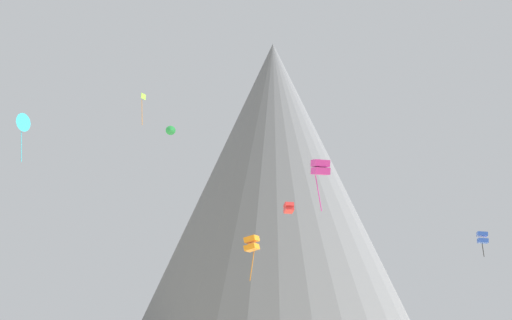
{
  "coord_description": "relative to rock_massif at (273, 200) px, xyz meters",
  "views": [
    {
      "loc": [
        9.0,
        -30.17,
        2.0
      ],
      "look_at": [
        -0.12,
        48.28,
        23.65
      ],
      "focal_mm": 42.97,
      "sensor_mm": 36.0,
      "label": 1
    }
  ],
  "objects": [
    {
      "name": "kite_orange_low",
      "position": [
        4.26,
        -73.96,
        -19.57
      ],
      "size": [
        1.63,
        1.57,
        4.55
      ],
      "rotation": [
        0.0,
        0.0,
        1.25
      ],
      "color": "orange"
    },
    {
      "name": "kite_lime_high",
      "position": [
        -16.17,
        -47.93,
        6.38
      ],
      "size": [
        0.54,
        0.92,
        5.24
      ],
      "rotation": [
        0.0,
        0.0,
        0.22
      ],
      "color": "#8CD133"
    },
    {
      "name": "kite_green_high",
      "position": [
        -12.19,
        -45.54,
        2.35
      ],
      "size": [
        1.56,
        0.62,
        1.55
      ],
      "rotation": [
        0.0,
        0.0,
        0.26
      ],
      "color": "green"
    },
    {
      "name": "kite_magenta_mid",
      "position": [
        11.46,
        -85.2,
        -14.74
      ],
      "size": [
        1.7,
        1.75,
        4.53
      ],
      "rotation": [
        0.0,
        0.0,
        0.37
      ],
      "color": "#D1339E"
    },
    {
      "name": "rock_massif",
      "position": [
        0.0,
        0.0,
        0.0
      ],
      "size": [
        80.22,
        80.22,
        68.05
      ],
      "color": "slate",
      "rests_on": "ground_plane"
    },
    {
      "name": "kite_red_low",
      "position": [
        8.49,
        -80.9,
        -17.3
      ],
      "size": [
        1.04,
        1.08,
        0.97
      ],
      "rotation": [
        0.0,
        0.0,
        0.33
      ],
      "color": "red"
    },
    {
      "name": "kite_blue_low",
      "position": [
        29.11,
        -64.56,
        -18.03
      ],
      "size": [
        1.17,
        1.13,
        2.8
      ],
      "rotation": [
        0.0,
        0.0,
        4.66
      ],
      "color": "blue"
    },
    {
      "name": "kite_cyan_mid",
      "position": [
        -22.62,
        -71.93,
        -4.98
      ],
      "size": [
        0.89,
        2.11,
        5.84
      ],
      "rotation": [
        0.0,
        0.0,
        4.38
      ],
      "color": "#33BCDB"
    }
  ]
}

